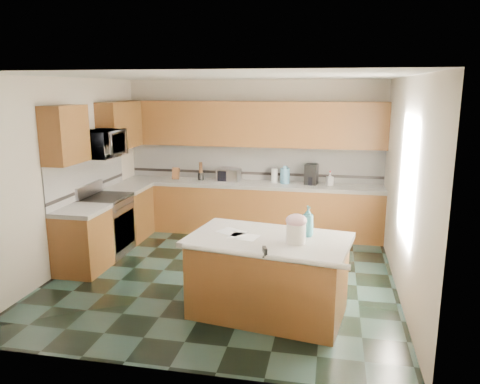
% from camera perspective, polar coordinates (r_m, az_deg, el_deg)
% --- Properties ---
extents(floor, '(4.60, 4.60, 0.00)m').
position_cam_1_polar(floor, '(6.63, -1.90, -10.08)').
color(floor, black).
rests_on(floor, ground).
extents(ceiling, '(4.60, 4.60, 0.00)m').
position_cam_1_polar(ceiling, '(6.12, -2.08, 13.93)').
color(ceiling, white).
rests_on(ceiling, ground).
extents(wall_back, '(4.60, 0.04, 2.70)m').
position_cam_1_polar(wall_back, '(8.48, 1.64, 4.41)').
color(wall_back, beige).
rests_on(wall_back, ground).
extents(wall_front, '(4.60, 0.04, 2.70)m').
position_cam_1_polar(wall_front, '(4.08, -9.53, -4.78)').
color(wall_front, beige).
rests_on(wall_front, ground).
extents(wall_left, '(0.04, 4.60, 2.70)m').
position_cam_1_polar(wall_left, '(7.13, -20.45, 2.06)').
color(wall_left, beige).
rests_on(wall_left, ground).
extents(wall_right, '(0.04, 4.60, 2.70)m').
position_cam_1_polar(wall_right, '(6.14, 19.58, 0.52)').
color(wall_right, beige).
rests_on(wall_right, ground).
extents(back_base_cab, '(4.60, 0.60, 0.86)m').
position_cam_1_polar(back_base_cab, '(8.35, 1.22, -2.15)').
color(back_base_cab, '#422911').
rests_on(back_base_cab, ground).
extents(back_countertop, '(4.60, 0.64, 0.06)m').
position_cam_1_polar(back_countertop, '(8.25, 1.24, 0.94)').
color(back_countertop, white).
rests_on(back_countertop, back_base_cab).
extents(back_upper_cab, '(4.60, 0.33, 0.78)m').
position_cam_1_polar(back_upper_cab, '(8.24, 1.44, 8.30)').
color(back_upper_cab, '#422911').
rests_on(back_upper_cab, wall_back).
extents(back_backsplash, '(4.60, 0.02, 0.63)m').
position_cam_1_polar(back_backsplash, '(8.47, 1.60, 3.61)').
color(back_backsplash, silver).
rests_on(back_backsplash, back_countertop).
extents(back_accent_band, '(4.60, 0.01, 0.05)m').
position_cam_1_polar(back_accent_band, '(8.49, 1.58, 2.31)').
color(back_accent_band, black).
rests_on(back_accent_band, back_countertop).
extents(left_base_cab_rear, '(0.60, 0.82, 0.86)m').
position_cam_1_polar(left_base_cab_rear, '(8.29, -13.43, -2.63)').
color(left_base_cab_rear, '#422911').
rests_on(left_base_cab_rear, ground).
extents(left_counter_rear, '(0.64, 0.82, 0.06)m').
position_cam_1_polar(left_counter_rear, '(8.18, -13.59, 0.48)').
color(left_counter_rear, white).
rests_on(left_counter_rear, left_base_cab_rear).
extents(left_base_cab_front, '(0.60, 0.72, 0.86)m').
position_cam_1_polar(left_base_cab_front, '(6.99, -18.65, -5.81)').
color(left_base_cab_front, '#422911').
rests_on(left_base_cab_front, ground).
extents(left_counter_front, '(0.64, 0.72, 0.06)m').
position_cam_1_polar(left_counter_front, '(6.86, -18.92, -2.16)').
color(left_counter_front, white).
rests_on(left_counter_front, left_base_cab_front).
extents(left_backsplash, '(0.02, 2.30, 0.63)m').
position_cam_1_polar(left_backsplash, '(7.60, -18.02, 1.96)').
color(left_backsplash, silver).
rests_on(left_backsplash, wall_left).
extents(left_accent_band, '(0.01, 2.30, 0.05)m').
position_cam_1_polar(left_accent_band, '(7.63, -17.89, 0.52)').
color(left_accent_band, black).
rests_on(left_accent_band, wall_left).
extents(left_upper_cab_rear, '(0.33, 1.09, 0.78)m').
position_cam_1_polar(left_upper_cab_rear, '(8.21, -14.44, 7.90)').
color(left_upper_cab_rear, '#422911').
rests_on(left_upper_cab_rear, wall_left).
extents(left_upper_cab_front, '(0.33, 0.72, 0.78)m').
position_cam_1_polar(left_upper_cab_front, '(6.76, -20.55, 6.56)').
color(left_upper_cab_front, '#422911').
rests_on(left_upper_cab_front, wall_left).
extents(range_body, '(0.60, 0.76, 0.88)m').
position_cam_1_polar(range_body, '(7.60, -15.90, -4.06)').
color(range_body, '#B7B7BC').
rests_on(range_body, ground).
extents(range_oven_door, '(0.02, 0.68, 0.55)m').
position_cam_1_polar(range_oven_door, '(7.49, -13.90, -4.52)').
color(range_oven_door, black).
rests_on(range_oven_door, range_body).
extents(range_cooktop, '(0.62, 0.78, 0.04)m').
position_cam_1_polar(range_cooktop, '(7.49, -16.11, -0.69)').
color(range_cooktop, black).
rests_on(range_cooktop, range_body).
extents(range_handle, '(0.02, 0.66, 0.02)m').
position_cam_1_polar(range_handle, '(7.38, -13.85, -1.72)').
color(range_handle, '#B7B7BC').
rests_on(range_handle, range_body).
extents(range_backguard, '(0.06, 0.76, 0.18)m').
position_cam_1_polar(range_backguard, '(7.59, -17.91, 0.29)').
color(range_backguard, '#B7B7BC').
rests_on(range_backguard, range_body).
extents(microwave, '(0.50, 0.73, 0.41)m').
position_cam_1_polar(microwave, '(7.35, -16.51, 5.64)').
color(microwave, '#B7B7BC').
rests_on(microwave, wall_left).
extents(island_base, '(1.80, 1.21, 0.86)m').
position_cam_1_polar(island_base, '(5.44, 3.46, -10.45)').
color(island_base, '#422911').
rests_on(island_base, ground).
extents(island_top, '(1.92, 1.33, 0.06)m').
position_cam_1_polar(island_top, '(5.28, 3.53, -5.85)').
color(island_top, white).
rests_on(island_top, island_base).
extents(island_bullnose, '(1.76, 0.34, 0.06)m').
position_cam_1_polar(island_bullnose, '(4.78, 2.65, -7.82)').
color(island_bullnose, white).
rests_on(island_bullnose, island_base).
extents(treat_jar, '(0.23, 0.23, 0.22)m').
position_cam_1_polar(treat_jar, '(5.08, 6.84, -5.01)').
color(treat_jar, white).
rests_on(treat_jar, island_top).
extents(treat_jar_lid, '(0.23, 0.23, 0.14)m').
position_cam_1_polar(treat_jar_lid, '(5.04, 6.88, -3.47)').
color(treat_jar_lid, beige).
rests_on(treat_jar_lid, treat_jar).
extents(treat_jar_knob, '(0.07, 0.03, 0.03)m').
position_cam_1_polar(treat_jar_knob, '(5.02, 6.90, -2.94)').
color(treat_jar_knob, tan).
rests_on(treat_jar_knob, treat_jar_lid).
extents(treat_jar_knob_end_l, '(0.04, 0.04, 0.04)m').
position_cam_1_polar(treat_jar_knob_end_l, '(5.03, 6.47, -2.92)').
color(treat_jar_knob_end_l, tan).
rests_on(treat_jar_knob_end_l, treat_jar_lid).
extents(treat_jar_knob_end_r, '(0.04, 0.04, 0.04)m').
position_cam_1_polar(treat_jar_knob_end_r, '(5.02, 7.33, -2.96)').
color(treat_jar_knob_end_r, tan).
rests_on(treat_jar_knob_end_r, treat_jar_lid).
extents(soap_bottle_island, '(0.18, 0.18, 0.35)m').
position_cam_1_polar(soap_bottle_island, '(5.30, 8.27, -3.55)').
color(soap_bottle_island, teal).
rests_on(soap_bottle_island, island_top).
extents(paper_sheet_a, '(0.36, 0.30, 0.00)m').
position_cam_1_polar(paper_sheet_a, '(5.28, 0.46, -5.45)').
color(paper_sheet_a, white).
rests_on(paper_sheet_a, island_top).
extents(paper_sheet_b, '(0.39, 0.36, 0.00)m').
position_cam_1_polar(paper_sheet_b, '(5.45, -1.02, -4.87)').
color(paper_sheet_b, white).
rests_on(paper_sheet_b, island_top).
extents(clamp_body, '(0.07, 0.11, 0.10)m').
position_cam_1_polar(clamp_body, '(4.78, 3.05, -7.31)').
color(clamp_body, black).
rests_on(clamp_body, island_top).
extents(clamp_handle, '(0.02, 0.08, 0.02)m').
position_cam_1_polar(clamp_handle, '(4.73, 2.93, -7.81)').
color(clamp_handle, black).
rests_on(clamp_handle, island_top).
extents(knife_block, '(0.12, 0.16, 0.23)m').
position_cam_1_polar(knife_block, '(8.62, -7.82, 2.25)').
color(knife_block, '#472814').
rests_on(knife_block, back_countertop).
extents(utensil_crock, '(0.11, 0.11, 0.13)m').
position_cam_1_polar(utensil_crock, '(8.51, -4.80, 1.92)').
color(utensil_crock, black).
rests_on(utensil_crock, back_countertop).
extents(utensil_bundle, '(0.06, 0.06, 0.19)m').
position_cam_1_polar(utensil_bundle, '(8.49, -4.82, 3.00)').
color(utensil_bundle, '#472814').
rests_on(utensil_bundle, utensil_crock).
extents(toaster_oven, '(0.42, 0.31, 0.23)m').
position_cam_1_polar(toaster_oven, '(8.35, -1.39, 2.08)').
color(toaster_oven, '#B7B7BC').
rests_on(toaster_oven, back_countertop).
extents(toaster_oven_door, '(0.35, 0.01, 0.19)m').
position_cam_1_polar(toaster_oven_door, '(8.23, -1.58, 1.92)').
color(toaster_oven_door, black).
rests_on(toaster_oven_door, toaster_oven).
extents(paper_towel, '(0.11, 0.11, 0.25)m').
position_cam_1_polar(paper_towel, '(8.26, 4.23, 2.00)').
color(paper_towel, white).
rests_on(paper_towel, back_countertop).
extents(paper_towel_base, '(0.16, 0.16, 0.01)m').
position_cam_1_polar(paper_towel_base, '(8.28, 4.21, 1.21)').
color(paper_towel_base, '#B7B7BC').
rests_on(paper_towel_base, back_countertop).
extents(water_jug, '(0.16, 0.16, 0.27)m').
position_cam_1_polar(water_jug, '(8.19, 5.50, 1.97)').
color(water_jug, '#599CC4').
rests_on(water_jug, back_countertop).
extents(water_jug_neck, '(0.08, 0.08, 0.04)m').
position_cam_1_polar(water_jug_neck, '(8.17, 5.52, 3.04)').
color(water_jug_neck, '#599CC4').
rests_on(water_jug_neck, water_jug).
extents(coffee_maker, '(0.24, 0.26, 0.35)m').
position_cam_1_polar(coffee_maker, '(8.17, 8.70, 2.16)').
color(coffee_maker, black).
rests_on(coffee_maker, back_countertop).
extents(coffee_carafe, '(0.15, 0.15, 0.15)m').
position_cam_1_polar(coffee_carafe, '(8.14, 8.66, 1.37)').
color(coffee_carafe, black).
rests_on(coffee_carafe, back_countertop).
extents(soap_bottle_back, '(0.13, 0.13, 0.22)m').
position_cam_1_polar(soap_bottle_back, '(8.15, 10.90, 1.58)').
color(soap_bottle_back, white).
rests_on(soap_bottle_back, back_countertop).
extents(soap_back_cap, '(0.02, 0.02, 0.03)m').
position_cam_1_polar(soap_back_cap, '(8.12, 10.94, 2.46)').
color(soap_back_cap, red).
rests_on(soap_back_cap, soap_bottle_back).
extents(window_light_proxy, '(0.02, 1.40, 1.10)m').
position_cam_1_polar(window_light_proxy, '(5.91, 19.66, 1.56)').
color(window_light_proxy, white).
rests_on(window_light_proxy, wall_right).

